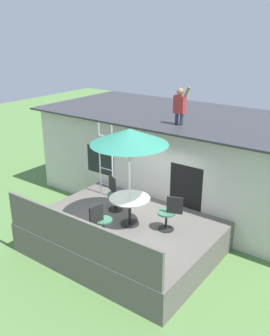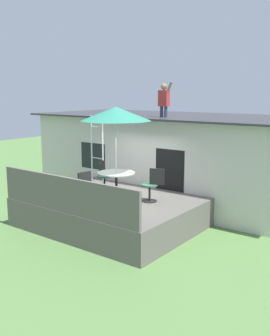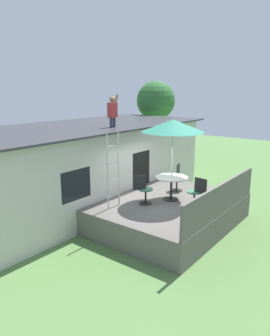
{
  "view_description": "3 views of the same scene",
  "coord_description": "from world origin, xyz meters",
  "px_view_note": "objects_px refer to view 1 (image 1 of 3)",
  "views": [
    {
      "loc": [
        5.33,
        -6.91,
        5.59
      ],
      "look_at": [
        -0.16,
        0.59,
        2.07
      ],
      "focal_mm": 40.11,
      "sensor_mm": 36.0,
      "label": 1
    },
    {
      "loc": [
        6.9,
        -8.16,
        3.7
      ],
      "look_at": [
        -0.15,
        1.19,
        1.44
      ],
      "focal_mm": 41.68,
      "sensor_mm": 36.0,
      "label": 2
    },
    {
      "loc": [
        -8.24,
        -5.12,
        4.21
      ],
      "look_at": [
        -0.12,
        1.14,
        1.7
      ],
      "focal_mm": 34.39,
      "sensor_mm": 36.0,
      "label": 3
    }
  ],
  "objects_px": {
    "person_figure": "(180,104)",
    "patio_chair_near": "(101,221)",
    "step_ladder": "(106,161)",
    "patio_chair_right": "(169,213)",
    "patio_table": "(130,204)",
    "patio_umbrella": "(129,137)",
    "patio_chair_left": "(114,194)"
  },
  "relations": [
    {
      "from": "patio_chair_left",
      "to": "patio_chair_near",
      "type": "bearing_deg",
      "value": -35.24
    },
    {
      "from": "patio_chair_left",
      "to": "patio_chair_near",
      "type": "relative_size",
      "value": 1.0
    },
    {
      "from": "patio_table",
      "to": "step_ladder",
      "type": "xyz_separation_m",
      "value": [
        -1.62,
        1.0,
        0.51
      ]
    },
    {
      "from": "person_figure",
      "to": "patio_chair_near",
      "type": "bearing_deg",
      "value": -92.04
    },
    {
      "from": "patio_umbrella",
      "to": "patio_chair_right",
      "type": "bearing_deg",
      "value": 19.67
    },
    {
      "from": "patio_table",
      "to": "patio_chair_near",
      "type": "height_order",
      "value": "patio_chair_near"
    },
    {
      "from": "person_figure",
      "to": "patio_chair_near",
      "type": "xyz_separation_m",
      "value": [
        -0.12,
        -3.36,
        -2.29
      ]
    },
    {
      "from": "patio_chair_left",
      "to": "patio_table",
      "type": "bearing_deg",
      "value": 0.0
    },
    {
      "from": "patio_chair_left",
      "to": "patio_umbrella",
      "type": "bearing_deg",
      "value": 0.0
    },
    {
      "from": "patio_table",
      "to": "patio_chair_near",
      "type": "xyz_separation_m",
      "value": [
        -0.14,
        -0.96,
        -0.13
      ]
    },
    {
      "from": "patio_umbrella",
      "to": "step_ladder",
      "type": "xyz_separation_m",
      "value": [
        -1.62,
        1.0,
        -1.25
      ]
    },
    {
      "from": "patio_umbrella",
      "to": "patio_chair_near",
      "type": "bearing_deg",
      "value": -98.28
    },
    {
      "from": "patio_table",
      "to": "step_ladder",
      "type": "height_order",
      "value": "step_ladder"
    },
    {
      "from": "step_ladder",
      "to": "patio_chair_right",
      "type": "height_order",
      "value": "step_ladder"
    },
    {
      "from": "patio_umbrella",
      "to": "patio_chair_right",
      "type": "relative_size",
      "value": 2.76
    },
    {
      "from": "person_figure",
      "to": "step_ladder",
      "type": "bearing_deg",
      "value": -138.67
    },
    {
      "from": "patio_chair_near",
      "to": "person_figure",
      "type": "bearing_deg",
      "value": 6.24
    },
    {
      "from": "patio_chair_left",
      "to": "patio_chair_right",
      "type": "xyz_separation_m",
      "value": [
        1.84,
        -0.1,
        0.0
      ]
    },
    {
      "from": "patio_umbrella",
      "to": "patio_chair_near",
      "type": "relative_size",
      "value": 2.76
    },
    {
      "from": "patio_table",
      "to": "patio_chair_left",
      "type": "xyz_separation_m",
      "value": [
        -0.87,
        0.45,
        -0.13
      ]
    },
    {
      "from": "patio_umbrella",
      "to": "patio_chair_left",
      "type": "relative_size",
      "value": 2.76
    },
    {
      "from": "patio_chair_right",
      "to": "patio_table",
      "type": "bearing_deg",
      "value": -0.0
    },
    {
      "from": "patio_table",
      "to": "patio_chair_right",
      "type": "bearing_deg",
      "value": 19.67
    },
    {
      "from": "step_ladder",
      "to": "patio_chair_right",
      "type": "distance_m",
      "value": 2.74
    },
    {
      "from": "person_figure",
      "to": "patio_chair_near",
      "type": "relative_size",
      "value": 1.21
    },
    {
      "from": "step_ladder",
      "to": "patio_chair_left",
      "type": "bearing_deg",
      "value": -36.5
    },
    {
      "from": "step_ladder",
      "to": "patio_chair_right",
      "type": "xyz_separation_m",
      "value": [
        2.58,
        -0.65,
        -0.64
      ]
    },
    {
      "from": "patio_table",
      "to": "step_ladder",
      "type": "distance_m",
      "value": 1.97
    },
    {
      "from": "patio_table",
      "to": "person_figure",
      "type": "xyz_separation_m",
      "value": [
        -0.02,
        2.4,
        2.16
      ]
    },
    {
      "from": "patio_umbrella",
      "to": "step_ladder",
      "type": "relative_size",
      "value": 1.15
    },
    {
      "from": "step_ladder",
      "to": "patio_chair_left",
      "type": "distance_m",
      "value": 1.13
    },
    {
      "from": "patio_chair_left",
      "to": "patio_chair_right",
      "type": "bearing_deg",
      "value": 23.97
    }
  ]
}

